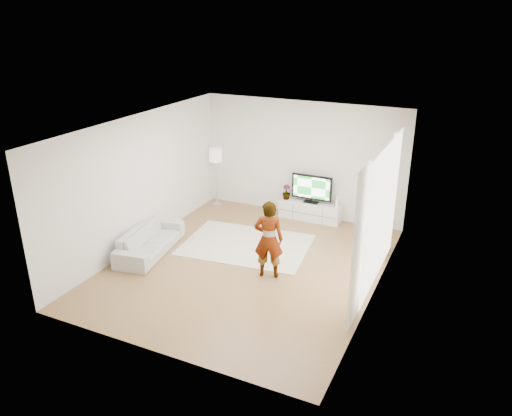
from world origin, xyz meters
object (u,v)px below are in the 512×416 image
at_px(television, 312,188).
at_px(rug, 246,245).
at_px(player, 269,239).
at_px(media_console, 310,211).
at_px(floor_lamp, 216,157).
at_px(sofa, 150,240).

relative_size(television, rug, 0.37).
bearing_deg(rug, player, -46.47).
bearing_deg(player, rug, -62.35).
distance_m(television, rug, 2.26).
xyz_separation_m(media_console, floor_lamp, (-2.54, -0.10, 1.05)).
xyz_separation_m(rug, sofa, (-1.66, -1.17, 0.27)).
xyz_separation_m(player, floor_lamp, (-2.74, 2.87, 0.49)).
height_order(television, sofa, television).
relative_size(rug, player, 1.74).
bearing_deg(floor_lamp, television, 2.77).
xyz_separation_m(rug, player, (0.97, -1.02, 0.77)).
bearing_deg(television, media_console, -90.00).
bearing_deg(media_console, sofa, -127.94).
distance_m(rug, floor_lamp, 2.85).
relative_size(media_console, rug, 0.56).
distance_m(rug, sofa, 2.05).
height_order(media_console, floor_lamp, floor_lamp).
distance_m(rug, player, 1.60).
relative_size(rug, floor_lamp, 1.77).
bearing_deg(media_console, television, 90.00).
distance_m(media_console, television, 0.58).
distance_m(media_console, player, 3.03).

